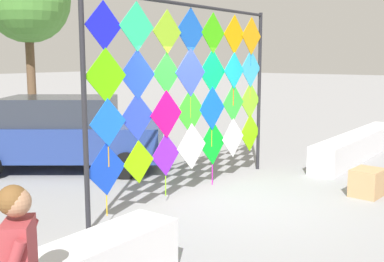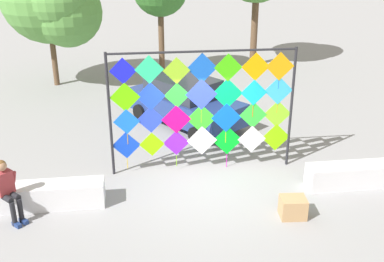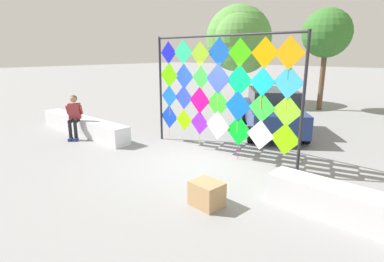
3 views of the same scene
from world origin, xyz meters
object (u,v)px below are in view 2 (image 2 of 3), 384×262
Objects in this scene: kite_display_rack at (204,103)px; cardboard_box_large at (293,207)px; seated_vendor at (7,187)px; parked_car at (185,101)px.

kite_display_rack reaches higher than cardboard_box_large.
kite_display_rack is at bearing 22.01° from seated_vendor.
parked_car reaches higher than cardboard_box_large.
kite_display_rack is 1.13× the size of parked_car.
parked_car is (-0.11, 3.23, -1.09)m from kite_display_rack.
seated_vendor is 6.19m from cardboard_box_large.
parked_car is at bearing 48.95° from seated_vendor.
cardboard_box_large is (6.13, -0.66, -0.60)m from seated_vendor.
kite_display_rack is 3.29× the size of seated_vendor.
seated_vendor is 6.71m from parked_car.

